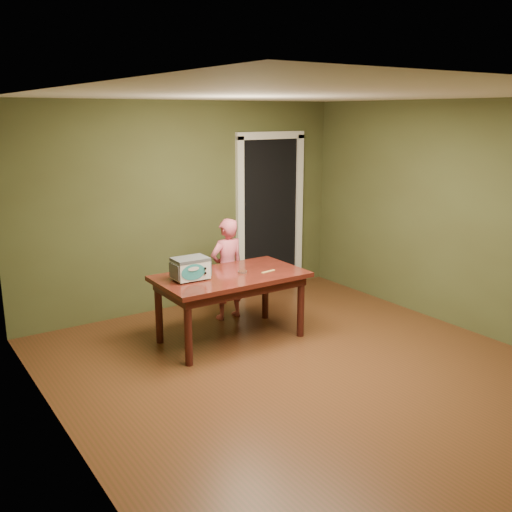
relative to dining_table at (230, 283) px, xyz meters
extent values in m
plane|color=#582C19|center=(0.17, -1.14, -0.65)|extent=(5.00, 5.00, 0.00)
cube|color=#484F2A|center=(0.17, 1.36, 0.65)|extent=(4.50, 0.02, 2.60)
cube|color=#484F2A|center=(-2.08, -1.14, 0.65)|extent=(0.02, 5.00, 2.60)
cube|color=#484F2A|center=(2.42, -1.14, 0.65)|extent=(0.02, 5.00, 2.60)
cube|color=white|center=(0.17, -1.14, 1.95)|extent=(4.50, 5.00, 0.02)
cube|color=black|center=(1.47, 1.66, 0.40)|extent=(0.90, 0.60, 2.10)
cube|color=black|center=(1.47, 1.34, 0.40)|extent=(0.90, 0.02, 2.10)
cube|color=white|center=(0.97, 1.33, 0.40)|extent=(0.10, 0.06, 2.20)
cube|color=white|center=(1.97, 1.33, 0.40)|extent=(0.10, 0.06, 2.20)
cube|color=white|center=(1.47, 1.33, 1.50)|extent=(1.10, 0.06, 0.10)
cube|color=#3D140E|center=(0.00, 0.00, 0.07)|extent=(1.61, 0.91, 0.05)
cube|color=#34110D|center=(0.00, 0.00, 0.00)|extent=(1.49, 0.79, 0.10)
cylinder|color=#34110D|center=(-0.70, -0.34, -0.30)|extent=(0.08, 0.08, 0.70)
cylinder|color=#34110D|center=(-0.70, 0.36, -0.30)|extent=(0.08, 0.08, 0.70)
cylinder|color=#34110D|center=(0.70, -0.36, -0.30)|extent=(0.08, 0.08, 0.70)
cylinder|color=#34110D|center=(0.70, 0.34, -0.30)|extent=(0.08, 0.08, 0.70)
cylinder|color=#4C4F54|center=(-0.60, -0.03, 0.11)|extent=(0.02, 0.02, 0.02)
cylinder|color=#4C4F54|center=(-0.59, 0.16, 0.11)|extent=(0.02, 0.02, 0.02)
cylinder|color=#4C4F54|center=(-0.31, -0.04, 0.11)|extent=(0.02, 0.02, 0.02)
cylinder|color=#4C4F54|center=(-0.30, 0.16, 0.11)|extent=(0.02, 0.02, 0.02)
cube|color=silver|center=(-0.45, 0.06, 0.21)|extent=(0.36, 0.26, 0.20)
cube|color=#4C4F54|center=(-0.45, 0.06, 0.32)|extent=(0.36, 0.26, 0.03)
cube|color=#4C4F54|center=(-0.63, 0.07, 0.21)|extent=(0.02, 0.23, 0.15)
cube|color=#4C4F54|center=(-0.27, 0.06, 0.21)|extent=(0.02, 0.23, 0.15)
ellipsoid|color=teal|center=(-0.48, -0.07, 0.21)|extent=(0.27, 0.01, 0.17)
cylinder|color=black|center=(-0.35, -0.07, 0.24)|extent=(0.02, 0.01, 0.02)
cylinder|color=black|center=(-0.35, -0.07, 0.19)|extent=(0.02, 0.01, 0.02)
cylinder|color=silver|center=(0.14, -0.02, 0.11)|extent=(0.10, 0.10, 0.02)
cylinder|color=#432116|center=(0.14, -0.02, 0.12)|extent=(0.09, 0.09, 0.01)
cube|color=#E3BC62|center=(0.40, -0.15, 0.10)|extent=(0.18, 0.05, 0.01)
imported|color=#D3576A|center=(0.33, 0.61, -0.03)|extent=(0.46, 0.32, 1.24)
camera|label=1|loc=(-3.08, -5.07, 1.80)|focal=40.00mm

